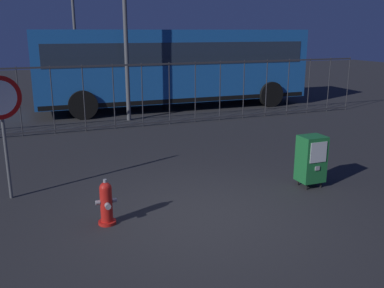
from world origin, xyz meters
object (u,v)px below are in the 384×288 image
(fire_hydrant, at_px, (106,203))
(stop_sign, at_px, (1,112))
(newspaper_box_primary, at_px, (311,159))
(bus_near, at_px, (173,64))

(fire_hydrant, height_order, stop_sign, stop_sign)
(fire_hydrant, distance_m, stop_sign, 2.56)
(fire_hydrant, height_order, newspaper_box_primary, newspaper_box_primary)
(newspaper_box_primary, height_order, stop_sign, stop_sign)
(newspaper_box_primary, height_order, bus_near, bus_near)
(fire_hydrant, xyz_separation_m, stop_sign, (-1.43, 1.72, 1.25))
(stop_sign, bearing_deg, bus_near, 53.30)
(bus_near, bearing_deg, newspaper_box_primary, -91.55)
(bus_near, bearing_deg, fire_hydrant, -113.54)
(fire_hydrant, relative_size, newspaper_box_primary, 0.73)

